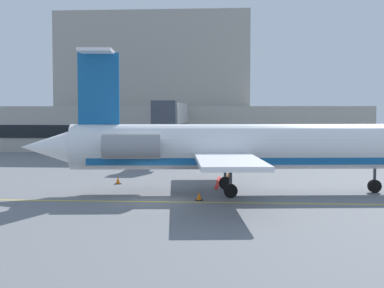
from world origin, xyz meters
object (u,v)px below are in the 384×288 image
(regional_jet, at_px, (237,147))
(belt_loader, at_px, (114,155))
(baggage_tug, at_px, (252,156))
(fuel_tank, at_px, (313,149))
(pushback_tractor, at_px, (168,155))

(regional_jet, xyz_separation_m, belt_loader, (-12.69, 19.86, -2.16))
(regional_jet, relative_size, baggage_tug, 7.47)
(fuel_tank, bearing_deg, regional_jet, -107.35)
(regional_jet, xyz_separation_m, pushback_tractor, (-7.32, 21.44, -2.21))
(pushback_tractor, height_order, belt_loader, belt_loader)
(baggage_tug, bearing_deg, belt_loader, -173.65)
(belt_loader, distance_m, fuel_tank, 22.65)
(belt_loader, bearing_deg, fuel_tank, 19.87)
(baggage_tug, height_order, pushback_tractor, pushback_tractor)
(regional_jet, relative_size, pushback_tractor, 7.66)
(baggage_tug, height_order, belt_loader, belt_loader)
(baggage_tug, distance_m, pushback_tractor, 8.90)
(pushback_tractor, bearing_deg, baggage_tug, 0.08)
(regional_jet, xyz_separation_m, fuel_tank, (8.61, 27.56, -1.91))
(regional_jet, height_order, fuel_tank, regional_jet)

